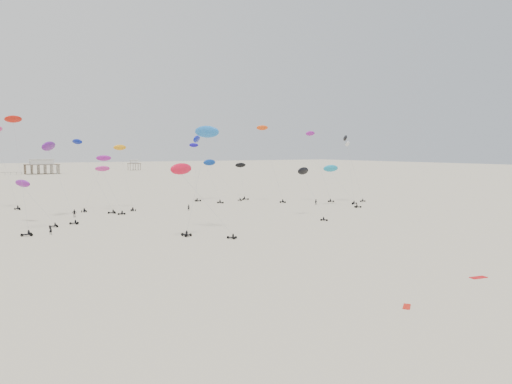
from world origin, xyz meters
TOP-DOWN VIEW (x-y plane):
  - ground_plane at (0.00, 200.00)m, footprint 900.00×900.00m
  - pavilion_main at (-10.00, 350.00)m, footprint 21.00×13.00m
  - pavilion_small at (60.00, 380.00)m, footprint 9.00×7.00m
  - rig_0 at (39.72, 119.52)m, footprint 7.92×6.28m
  - rig_1 at (-15.81, 130.26)m, footprint 3.45×10.58m
  - rig_2 at (-24.79, 128.68)m, footprint 8.47×13.58m
  - rig_3 at (27.06, 126.19)m, footprint 6.21×8.81m
  - rig_4 at (9.68, 138.70)m, footprint 6.82×13.74m
  - rig_5 at (-22.11, 133.64)m, footprint 9.84×9.31m
  - rig_7 at (26.93, 143.80)m, footprint 8.44×14.80m
  - rig_8 at (-17.61, 81.79)m, footprint 10.47×9.08m
  - rig_9 at (-21.03, 127.17)m, footprint 4.69×13.71m
  - rig_10 at (47.63, 114.41)m, footprint 7.92×5.43m
  - rig_11 at (10.26, 143.78)m, footprint 5.61×12.00m
  - rig_12 at (46.89, 113.12)m, footprint 6.52×9.93m
  - rig_13 at (-35.13, 121.60)m, footprint 6.37×18.96m
  - rig_14 at (38.17, 109.02)m, footprint 5.69×11.52m
  - rig_15 at (-12.21, 87.06)m, footprint 10.18×9.37m
  - rig_16 at (15.80, 141.15)m, footprint 9.52×11.20m
  - rig_17 at (-40.87, 114.75)m, footprint 7.59×13.69m
  - rig_18 at (-43.63, 101.05)m, footprint 4.16×8.31m
  - rig_19 at (17.70, 94.55)m, footprint 4.52×12.75m
  - spectator_0 at (-39.05, 97.25)m, footprint 0.86×0.85m
  - spectator_1 at (34.29, 112.74)m, footprint 1.05×1.01m
  - spectator_2 at (-30.72, 120.08)m, footprint 1.40×0.89m
  - spectator_3 at (-2.54, 118.69)m, footprint 0.78×0.63m
  - grounded_kite_a at (2.23, 36.86)m, footprint 2.30×1.19m
  - grounded_kite_b at (-14.20, 33.13)m, footprint 1.83×1.69m

SIDE VIEW (x-z plane):
  - ground_plane at x=0.00m, z-range 0.00..0.00m
  - spectator_0 at x=-39.05m, z-range -0.99..0.99m
  - spectator_1 at x=34.29m, z-range -0.95..0.95m
  - spectator_2 at x=-30.72m, z-range -1.10..1.10m
  - spectator_3 at x=-2.54m, z-range -0.94..0.94m
  - grounded_kite_a at x=2.23m, z-range -0.04..0.04m
  - grounded_kite_b at x=-14.20m, z-range -0.04..0.04m
  - pavilion_small at x=60.00m, z-range -0.51..7.49m
  - pavilion_main at x=-10.00m, z-range -0.68..9.12m
  - rig_17 at x=-40.87m, z-range 0.16..13.77m
  - rig_7 at x=26.93m, z-range -1.08..15.42m
  - rig_9 at x=-21.03m, z-range 0.16..15.31m
  - rig_14 at x=38.17m, z-range 2.17..15.25m
  - rig_19 at x=17.70m, z-range 1.91..15.96m
  - rig_5 at x=-22.11m, z-range 1.71..17.18m
  - rig_11 at x=10.26m, z-range 0.00..19.07m
  - rig_16 at x=15.80m, z-range 2.15..17.22m
  - rig_1 at x=-15.81m, z-range 1.11..18.86m
  - rig_8 at x=-17.61m, z-range 3.24..17.90m
  - rig_2 at x=-24.79m, z-range 0.44..21.10m
  - rig_12 at x=46.89m, z-range 2.02..20.74m
  - rig_18 at x=-43.63m, z-range 1.59..24.06m
  - rig_0 at x=39.72m, z-range 2.98..24.59m
  - rig_3 at x=27.06m, z-range 2.34..25.70m
  - rig_13 at x=-35.13m, z-range 4.20..25.50m
  - rig_10 at x=47.63m, z-range 5.13..25.46m
  - rig_4 at x=9.68m, z-range 5.70..26.79m
  - rig_15 at x=-12.21m, z-range 6.07..26.98m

